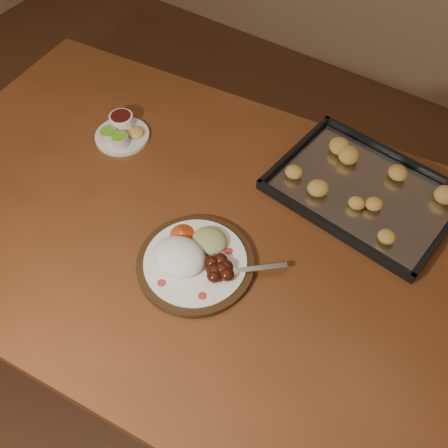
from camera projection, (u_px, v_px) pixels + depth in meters
The scene contains 5 objects.
ground at pixel (95, 369), 1.71m from camera, with size 4.00×4.00×0.00m, color #51311C.
dining_table at pixel (205, 251), 1.21m from camera, with size 1.59×1.05×0.75m.
dinner_plate at pixel (194, 259), 1.06m from camera, with size 0.30×0.25×0.06m.
condiment_saucer at pixel (121, 132), 1.30m from camera, with size 0.14×0.14×0.05m.
baking_tray at pixel (364, 190), 1.19m from camera, with size 0.44×0.35×0.04m.
Camera 1 is at (0.71, -0.27, 1.66)m, focal length 40.00 mm.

